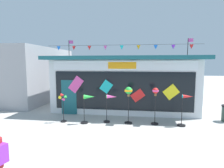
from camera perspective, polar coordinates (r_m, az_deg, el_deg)
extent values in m
plane|color=#ADAAA5|center=(7.61, -5.16, -16.63)|extent=(80.00, 80.00, 0.00)
cube|color=silver|center=(13.02, 4.10, 0.22)|extent=(8.55, 5.22, 3.16)
cube|color=#195660|center=(12.56, 4.03, 7.67)|extent=(8.95, 6.00, 0.20)
cube|color=silver|center=(10.31, 3.08, 5.66)|extent=(7.87, 0.08, 0.53)
cube|color=orange|center=(10.28, 3.07, 5.65)|extent=(1.54, 0.04, 0.37)
cube|color=black|center=(10.43, 3.04, -2.16)|extent=(7.70, 0.06, 2.15)
cube|color=#195660|center=(11.20, -12.90, -3.93)|extent=(0.90, 0.07, 2.00)
cube|color=#EA4CA3|center=(10.89, -10.90, -0.14)|extent=(0.94, 0.03, 1.02)
cube|color=#19B7BC|center=(10.46, -1.77, -0.81)|extent=(0.78, 0.03, 0.80)
cube|color=red|center=(10.37, 7.84, -3.49)|extent=(0.82, 0.03, 0.78)
cube|color=yellow|center=(10.47, 17.51, -2.35)|extent=(0.91, 0.03, 0.90)
cylinder|color=black|center=(10.07, 2.97, 11.77)|extent=(8.21, 0.01, 0.01)
cone|color=blue|center=(10.95, -15.89, 10.37)|extent=(0.20, 0.20, 0.22)
cone|color=red|center=(10.63, -11.51, 10.61)|extent=(0.20, 0.20, 0.22)
cone|color=red|center=(10.37, -6.88, 10.80)|extent=(0.20, 0.20, 0.22)
cone|color=#EA4CA3|center=(10.18, -2.03, 10.93)|extent=(0.20, 0.20, 0.22)
cone|color=#19B7BC|center=(10.06, 2.97, 10.98)|extent=(0.20, 0.20, 0.22)
cone|color=orange|center=(10.02, 8.05, 10.94)|extent=(0.20, 0.20, 0.22)
cone|color=blue|center=(10.05, 13.13, 10.83)|extent=(0.20, 0.20, 0.22)
cone|color=purple|center=(10.16, 18.13, 10.63)|extent=(0.20, 0.20, 0.22)
cone|color=red|center=(10.34, 22.99, 10.36)|extent=(0.20, 0.20, 0.22)
cylinder|color=black|center=(13.87, -12.93, 10.31)|extent=(0.04, 0.04, 1.21)
cube|color=#EA4CA3|center=(13.86, -12.35, 12.34)|extent=(0.32, 0.02, 0.22)
cylinder|color=black|center=(13.32, 22.02, 10.18)|extent=(0.04, 0.04, 1.21)
cube|color=#EA4CA3|center=(13.40, 22.79, 12.19)|extent=(0.32, 0.02, 0.22)
cylinder|color=black|center=(10.03, -14.46, -10.89)|extent=(0.28, 0.28, 0.06)
cylinder|color=black|center=(9.87, -14.56, -7.51)|extent=(0.03, 0.03, 1.28)
cylinder|color=black|center=(9.70, -14.75, -3.89)|extent=(0.06, 0.04, 0.06)
cone|color=green|center=(9.66, -14.15, -3.91)|extent=(0.16, 0.17, 0.16)
cone|color=red|center=(9.68, -14.77, -3.24)|extent=(0.17, 0.16, 0.16)
cone|color=yellow|center=(9.74, -15.35, -3.86)|extent=(0.16, 0.17, 0.16)
cone|color=#EA4CA3|center=(9.72, -14.73, -4.53)|extent=(0.17, 0.16, 0.16)
cylinder|color=black|center=(9.61, -8.41, -11.53)|extent=(0.36, 0.36, 0.06)
cylinder|color=black|center=(9.43, -8.47, -7.83)|extent=(0.03, 0.03, 1.34)
cone|color=green|center=(9.22, -6.95, -3.88)|extent=(0.57, 0.34, 0.22)
cylinder|color=red|center=(9.29, -8.54, -3.83)|extent=(0.03, 0.16, 0.16)
cylinder|color=black|center=(9.67, -1.63, -11.34)|extent=(0.32, 0.32, 0.06)
cylinder|color=black|center=(9.50, -1.64, -7.74)|extent=(0.03, 0.03, 1.31)
cone|color=#EA4CA3|center=(9.32, -0.12, -3.89)|extent=(0.53, 0.25, 0.19)
cylinder|color=green|center=(9.36, -1.65, -3.85)|extent=(0.03, 0.16, 0.16)
cylinder|color=black|center=(9.50, 4.96, -11.68)|extent=(0.38, 0.38, 0.06)
cylinder|color=black|center=(9.31, 5.00, -7.55)|extent=(0.03, 0.03, 1.47)
sphere|color=green|center=(9.13, 5.06, -1.98)|extent=(0.35, 0.35, 0.35)
cube|color=orange|center=(9.13, 5.06, -1.98)|extent=(0.36, 0.36, 0.08)
cube|color=brown|center=(9.17, 5.05, -3.44)|extent=(0.10, 0.10, 0.10)
cylinder|color=black|center=(9.57, 12.83, -11.69)|extent=(0.35, 0.35, 0.06)
cylinder|color=black|center=(9.37, 12.94, -7.45)|extent=(0.03, 0.03, 1.52)
sphere|color=red|center=(9.20, 13.08, -1.99)|extent=(0.28, 0.28, 0.28)
cube|color=#EA4CA3|center=(9.20, 13.08, -1.99)|extent=(0.29, 0.29, 0.06)
cube|color=brown|center=(9.23, 13.05, -3.23)|extent=(0.10, 0.10, 0.10)
cylinder|color=black|center=(9.71, 20.30, -11.67)|extent=(0.38, 0.38, 0.06)
cylinder|color=black|center=(9.52, 20.46, -7.75)|extent=(0.03, 0.03, 1.43)
cone|color=red|center=(9.43, 22.04, -3.52)|extent=(0.48, 0.19, 0.17)
cylinder|color=#19B7BC|center=(9.38, 20.63, -3.52)|extent=(0.03, 0.16, 0.16)
cube|color=purple|center=(4.51, -30.84, -17.84)|extent=(0.22, 0.29, 0.38)
cube|color=#99999E|center=(17.16, -25.62, 2.76)|extent=(5.73, 7.73, 4.15)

